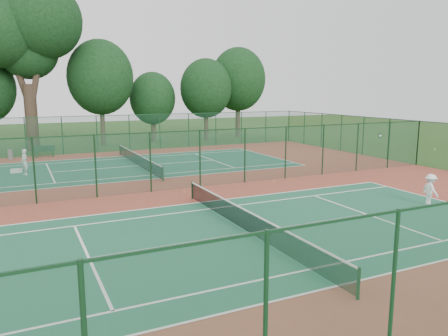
{
  "coord_description": "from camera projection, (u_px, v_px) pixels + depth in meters",
  "views": [
    {
      "loc": [
        -8.36,
        -24.14,
        5.86
      ],
      "look_at": [
        1.84,
        -2.74,
        1.6
      ],
      "focal_mm": 35.0,
      "sensor_mm": 36.0,
      "label": 1
    }
  ],
  "objects": [
    {
      "name": "red_pad",
      "position": [
        176.0,
        189.0,
        26.03
      ],
      "size": [
        40.0,
        36.0,
        0.01
      ],
      "primitive_type": "cube",
      "color": "brown",
      "rests_on": "ground"
    },
    {
      "name": "court_far",
      "position": [
        138.0,
        166.0,
        34.02
      ],
      "size": [
        23.77,
        10.97,
        0.01
      ],
      "primitive_type": "cube",
      "color": "#1B553C",
      "rests_on": "red_pad"
    },
    {
      "name": "evergreen_row",
      "position": [
        107.0,
        144.0,
        47.78
      ],
      "size": [
        39.0,
        5.0,
        12.0
      ],
      "primitive_type": null,
      "color": "black",
      "rests_on": "ground"
    },
    {
      "name": "tennis_net_near",
      "position": [
        249.0,
        221.0,
        17.93
      ],
      "size": [
        0.1,
        12.9,
        0.97
      ],
      "color": "#12331C",
      "rests_on": "ground"
    },
    {
      "name": "stray_ball_c",
      "position": [
        184.0,
        192.0,
        25.19
      ],
      "size": [
        0.08,
        0.08,
        0.08
      ],
      "primitive_type": "sphere",
      "color": "#C5D932",
      "rests_on": "red_pad"
    },
    {
      "name": "stray_ball_b",
      "position": [
        291.0,
        179.0,
        28.69
      ],
      "size": [
        0.08,
        0.08,
        0.08
      ],
      "primitive_type": "sphere",
      "color": "gold",
      "rests_on": "red_pad"
    },
    {
      "name": "trash_bin",
      "position": [
        10.0,
        154.0,
        37.27
      ],
      "size": [
        0.59,
        0.59,
        0.82
      ],
      "primitive_type": "cylinder",
      "rotation": [
        0.0,
        0.0,
        -0.36
      ],
      "color": "gray",
      "rests_on": "red_pad"
    },
    {
      "name": "fence_north",
      "position": [
        113.0,
        133.0,
        41.71
      ],
      "size": [
        40.0,
        0.09,
        3.5
      ],
      "color": "#16442C",
      "rests_on": "ground"
    },
    {
      "name": "fence_divider",
      "position": [
        176.0,
        160.0,
        25.72
      ],
      "size": [
        40.0,
        0.09,
        3.5
      ],
      "color": "#17462F",
      "rests_on": "ground"
    },
    {
      "name": "stray_ball_a",
      "position": [
        274.0,
        181.0,
        28.09
      ],
      "size": [
        0.07,
        0.07,
        0.07
      ],
      "primitive_type": "sphere",
      "color": "#C3CE30",
      "rests_on": "red_pad"
    },
    {
      "name": "player_far",
      "position": [
        24.0,
        162.0,
        30.26
      ],
      "size": [
        0.67,
        0.78,
        1.8
      ],
      "primitive_type": "imported",
      "rotation": [
        0.0,
        0.0,
        -1.14
      ],
      "color": "silver",
      "rests_on": "court_far"
    },
    {
      "name": "bench",
      "position": [
        45.0,
        151.0,
        38.31
      ],
      "size": [
        1.74,
        0.57,
        1.06
      ],
      "rotation": [
        0.0,
        0.0,
        0.04
      ],
      "color": "black",
      "rests_on": "red_pad"
    },
    {
      "name": "tennis_net_far",
      "position": [
        138.0,
        159.0,
        33.93
      ],
      "size": [
        0.1,
        12.9,
        0.97
      ],
      "color": "#153B20",
      "rests_on": "ground"
    },
    {
      "name": "kit_bag",
      "position": [
        16.0,
        171.0,
        31.12
      ],
      "size": [
        0.81,
        0.35,
        0.3
      ],
      "primitive_type": "cube",
      "rotation": [
        0.0,
        0.0,
        0.06
      ],
      "color": "silver",
      "rests_on": "red_pad"
    },
    {
      "name": "player_near",
      "position": [
        430.0,
        190.0,
        22.27
      ],
      "size": [
        0.8,
        1.15,
        1.62
      ],
      "primitive_type": "imported",
      "rotation": [
        0.0,
        0.0,
        1.37
      ],
      "color": "white",
      "rests_on": "court_near"
    },
    {
      "name": "big_tree",
      "position": [
        26.0,
        31.0,
        40.83
      ],
      "size": [
        10.37,
        7.59,
        15.92
      ],
      "color": "#34261C",
      "rests_on": "ground"
    },
    {
      "name": "fence_east",
      "position": [
        418.0,
        143.0,
        34.19
      ],
      "size": [
        0.09,
        36.0,
        3.5
      ],
      "rotation": [
        0.0,
        0.0,
        1.57
      ],
      "color": "#184A2D",
      "rests_on": "ground"
    },
    {
      "name": "fence_south",
      "position": [
        444.0,
        276.0,
        9.72
      ],
      "size": [
        40.0,
        0.09,
        3.5
      ],
      "color": "#194D30",
      "rests_on": "ground"
    },
    {
      "name": "court_near",
      "position": [
        249.0,
        233.0,
        18.03
      ],
      "size": [
        23.77,
        10.97,
        0.01
      ],
      "primitive_type": "cube",
      "color": "#1C5B3D",
      "rests_on": "red_pad"
    },
    {
      "name": "ground",
      "position": [
        176.0,
        189.0,
        26.03
      ],
      "size": [
        120.0,
        120.0,
        0.0
      ],
      "primitive_type": "plane",
      "color": "#294D18",
      "rests_on": "ground"
    }
  ]
}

